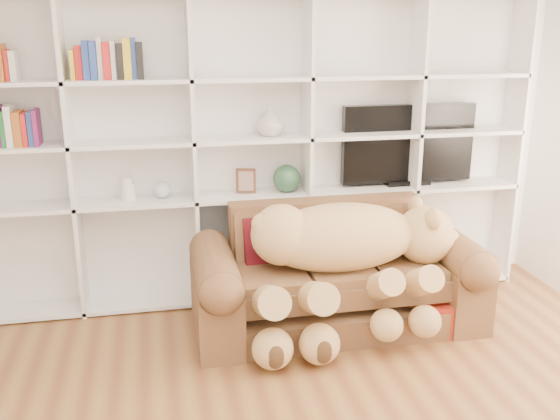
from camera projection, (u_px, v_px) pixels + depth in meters
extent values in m
cube|color=white|center=(247.00, 128.00, 4.92)|extent=(5.00, 0.02, 2.70)
cube|color=white|center=(248.00, 147.00, 4.93)|extent=(4.40, 0.03, 2.40)
cube|color=white|center=(72.00, 159.00, 4.53)|extent=(0.03, 0.35, 2.40)
cube|color=white|center=(193.00, 154.00, 4.69)|extent=(0.03, 0.35, 2.40)
cube|color=white|center=(307.00, 149.00, 4.86)|extent=(0.03, 0.35, 2.40)
cube|color=white|center=(412.00, 145.00, 5.03)|extent=(0.03, 0.35, 2.40)
cube|color=white|center=(511.00, 141.00, 5.20)|extent=(0.03, 0.35, 2.40)
cube|color=white|center=(253.00, 291.00, 5.12)|extent=(4.40, 0.35, 0.03)
cube|color=white|center=(252.00, 195.00, 4.88)|extent=(4.40, 0.35, 0.03)
cube|color=white|center=(251.00, 139.00, 4.75)|extent=(4.40, 0.35, 0.03)
cube|color=white|center=(250.00, 78.00, 4.62)|extent=(4.40, 0.35, 0.03)
cube|color=brown|center=(336.00, 312.00, 4.60)|extent=(1.97, 0.80, 0.21)
cube|color=brown|center=(338.00, 274.00, 4.49)|extent=(1.47, 0.66, 0.28)
cube|color=brown|center=(325.00, 232.00, 4.78)|extent=(1.47, 0.19, 0.52)
cube|color=brown|center=(216.00, 303.00, 4.38)|extent=(0.30, 0.89, 0.52)
cube|color=brown|center=(449.00, 283.00, 4.72)|extent=(0.30, 0.89, 0.52)
cylinder|color=brown|center=(215.00, 269.00, 4.31)|extent=(0.30, 0.85, 0.30)
cylinder|color=brown|center=(452.00, 251.00, 4.65)|extent=(0.30, 0.85, 0.30)
ellipsoid|color=tan|center=(340.00, 237.00, 4.38)|extent=(1.12, 0.54, 0.48)
sphere|color=tan|center=(281.00, 235.00, 4.28)|extent=(0.43, 0.43, 0.43)
sphere|color=tan|center=(425.00, 235.00, 4.51)|extent=(0.43, 0.43, 0.43)
sphere|color=tan|center=(445.00, 241.00, 4.56)|extent=(0.21, 0.21, 0.21)
sphere|color=#462E19|center=(456.00, 242.00, 4.58)|extent=(0.07, 0.07, 0.07)
ellipsoid|color=tan|center=(433.00, 219.00, 4.31)|extent=(0.10, 0.17, 0.17)
ellipsoid|color=tan|center=(416.00, 206.00, 4.59)|extent=(0.10, 0.17, 0.17)
sphere|color=tan|center=(262.00, 224.00, 4.23)|extent=(0.14, 0.14, 0.14)
cylinder|color=tan|center=(380.00, 286.00, 4.21)|extent=(0.18, 0.51, 0.38)
cylinder|color=tan|center=(417.00, 283.00, 4.26)|extent=(0.18, 0.51, 0.38)
cylinder|color=tan|center=(268.00, 301.00, 4.07)|extent=(0.21, 0.60, 0.44)
cylinder|color=tan|center=(313.00, 297.00, 4.13)|extent=(0.21, 0.60, 0.44)
sphere|color=tan|center=(387.00, 326.00, 4.11)|extent=(0.22, 0.22, 0.22)
sphere|color=tan|center=(425.00, 322.00, 4.17)|extent=(0.22, 0.22, 0.22)
sphere|color=tan|center=(272.00, 348.00, 3.99)|extent=(0.27, 0.27, 0.27)
sphere|color=tan|center=(319.00, 343.00, 4.05)|extent=(0.27, 0.27, 0.27)
cube|color=maroon|center=(268.00, 241.00, 4.53)|extent=(0.37, 0.22, 0.38)
cube|color=#B42818|center=(433.00, 316.00, 4.49)|extent=(0.35, 0.33, 0.24)
cube|color=black|center=(408.00, 143.00, 5.07)|extent=(1.11, 0.08, 0.63)
cube|color=black|center=(406.00, 181.00, 5.17)|extent=(0.37, 0.18, 0.04)
cube|color=#552E1D|center=(246.00, 181.00, 4.84)|extent=(0.16, 0.06, 0.19)
sphere|color=#2B5337|center=(287.00, 178.00, 4.90)|extent=(0.22, 0.22, 0.22)
cylinder|color=silver|center=(127.00, 189.00, 4.67)|extent=(0.09, 0.09, 0.18)
cylinder|color=silver|center=(130.00, 192.00, 4.68)|extent=(0.09, 0.09, 0.13)
sphere|color=silver|center=(163.00, 190.00, 4.73)|extent=(0.12, 0.12, 0.12)
imported|color=beige|center=(270.00, 122.00, 4.74)|extent=(0.24, 0.24, 0.22)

